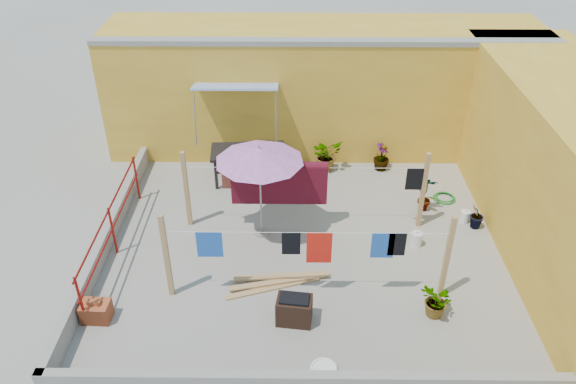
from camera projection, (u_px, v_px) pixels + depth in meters
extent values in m
plane|color=#9E998E|center=(304.00, 247.00, 11.66)|extent=(80.00, 80.00, 0.00)
cube|color=gold|center=(322.00, 87.00, 14.71)|extent=(11.00, 2.40, 3.20)
cube|color=gray|center=(326.00, 42.00, 12.98)|extent=(11.00, 0.35, 0.12)
cube|color=#2D51B2|center=(236.00, 86.00, 13.08)|extent=(2.00, 0.79, 0.22)
cylinder|color=gray|center=(195.00, 119.00, 13.13)|extent=(0.03, 0.30, 1.28)
cylinder|color=gray|center=(276.00, 119.00, 13.11)|extent=(0.03, 0.30, 1.28)
cube|color=gray|center=(308.00, 384.00, 8.54)|extent=(8.30, 0.16, 0.44)
cube|color=gray|center=(107.00, 238.00, 11.57)|extent=(0.16, 7.30, 0.44)
cylinder|color=maroon|center=(81.00, 302.00, 9.55)|extent=(0.05, 0.05, 1.10)
cylinder|color=maroon|center=(113.00, 231.00, 11.22)|extent=(0.05, 0.05, 1.10)
cylinder|color=maroon|center=(136.00, 178.00, 12.90)|extent=(0.05, 0.05, 1.10)
cylinder|color=maroon|center=(108.00, 210.00, 10.95)|extent=(0.04, 4.20, 0.04)
cylinder|color=maroon|center=(112.00, 229.00, 11.19)|extent=(0.04, 4.20, 0.04)
cube|color=tan|center=(167.00, 256.00, 10.01)|extent=(0.09, 0.09, 1.80)
cube|color=tan|center=(447.00, 258.00, 9.97)|extent=(0.09, 0.09, 1.80)
cube|color=tan|center=(423.00, 191.00, 11.81)|extent=(0.09, 0.09, 1.80)
cube|color=tan|center=(186.00, 189.00, 11.86)|extent=(0.09, 0.09, 1.80)
cylinder|color=silver|center=(307.00, 233.00, 9.69)|extent=(5.00, 0.01, 0.01)
cylinder|color=silver|center=(305.00, 168.00, 11.53)|extent=(5.00, 0.01, 0.01)
cube|color=#4B0C19|center=(279.00, 184.00, 11.75)|extent=(2.01, 0.22, 0.89)
cube|color=black|center=(414.00, 179.00, 11.65)|extent=(0.34, 0.02, 0.52)
cube|color=brown|center=(232.00, 178.00, 11.69)|extent=(0.42, 0.02, 0.51)
cube|color=#1F4EA8|center=(210.00, 244.00, 9.86)|extent=(0.46, 0.02, 0.55)
cube|color=black|center=(291.00, 243.00, 9.82)|extent=(0.33, 0.02, 0.48)
cube|color=red|center=(319.00, 248.00, 9.87)|extent=(0.45, 0.02, 0.67)
cube|color=#1F4EA8|center=(383.00, 245.00, 9.83)|extent=(0.40, 0.02, 0.54)
cube|color=black|center=(397.00, 244.00, 9.81)|extent=(0.31, 0.02, 0.49)
cylinder|color=gray|center=(262.00, 232.00, 12.04)|extent=(0.32, 0.32, 0.05)
cylinder|color=gray|center=(261.00, 194.00, 11.50)|extent=(0.04, 0.04, 2.04)
cone|color=#D472B5|center=(259.00, 155.00, 11.00)|extent=(1.99, 1.99, 0.28)
cylinder|color=gray|center=(259.00, 147.00, 10.91)|extent=(0.04, 0.04, 0.09)
cube|color=black|center=(248.00, 151.00, 13.45)|extent=(1.84, 1.02, 0.07)
cube|color=black|center=(216.00, 175.00, 13.34)|extent=(0.07, 0.07, 0.78)
cube|color=black|center=(217.00, 160.00, 13.93)|extent=(0.07, 0.07, 0.78)
cube|color=black|center=(281.00, 173.00, 13.42)|extent=(0.07, 0.07, 0.78)
cube|color=black|center=(280.00, 158.00, 14.01)|extent=(0.07, 0.07, 0.78)
cube|color=#B34C29|center=(96.00, 311.00, 9.87)|extent=(0.51, 0.38, 0.36)
cube|color=#9E4925|center=(94.00, 302.00, 9.75)|extent=(0.23, 0.12, 0.07)
cube|color=tan|center=(273.00, 288.00, 10.61)|extent=(1.78, 0.70, 0.04)
cube|color=tan|center=(277.00, 282.00, 10.69)|extent=(1.82, 0.54, 0.04)
cube|color=tan|center=(282.00, 276.00, 10.77)|extent=(1.84, 0.29, 0.04)
cube|color=black|center=(294.00, 310.00, 9.79)|extent=(0.66, 0.48, 0.51)
cube|color=black|center=(294.00, 299.00, 9.64)|extent=(0.54, 0.37, 0.04)
cylinder|color=silver|center=(324.00, 370.00, 9.00)|extent=(0.42, 0.42, 0.05)
torus|color=silver|center=(324.00, 369.00, 8.99)|extent=(0.44, 0.44, 0.05)
cylinder|color=silver|center=(416.00, 239.00, 11.63)|extent=(0.23, 0.23, 0.32)
cylinder|color=silver|center=(417.00, 232.00, 11.53)|extent=(0.06, 0.06, 0.05)
cylinder|color=silver|center=(465.00, 217.00, 12.33)|extent=(0.20, 0.20, 0.28)
cylinder|color=silver|center=(466.00, 211.00, 12.24)|extent=(0.06, 0.06, 0.05)
torus|color=#197320|center=(444.00, 198.00, 13.16)|extent=(0.52, 0.52, 0.04)
torus|color=#197320|center=(445.00, 197.00, 13.14)|extent=(0.44, 0.44, 0.04)
imported|color=#195418|center=(326.00, 155.00, 14.10)|extent=(0.98, 0.95, 0.83)
imported|color=#195418|center=(381.00, 157.00, 14.12)|extent=(0.53, 0.53, 0.71)
imported|color=#195418|center=(426.00, 193.00, 12.57)|extent=(0.54, 0.42, 0.90)
imported|color=#195418|center=(476.00, 216.00, 12.04)|extent=(0.46, 0.46, 0.66)
imported|color=#195418|center=(437.00, 302.00, 9.85)|extent=(0.66, 0.72, 0.66)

